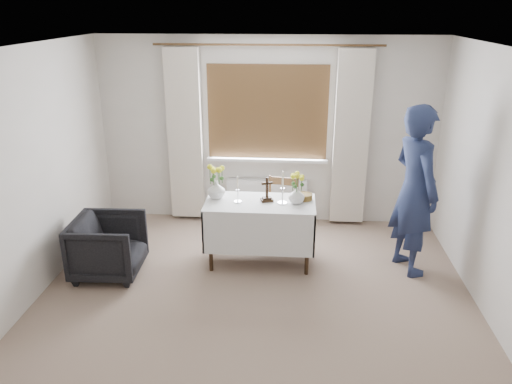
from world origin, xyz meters
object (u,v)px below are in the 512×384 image
Objects in this scene: wooden_chair at (280,215)px; wooden_cross at (267,189)px; armchair at (108,246)px; person at (415,191)px; flower_vase_right at (296,195)px; altar_table at (260,233)px; flower_vase_left at (216,189)px.

wooden_cross is (-0.14, -0.38, 0.47)m from wooden_chair.
person is at bearing -85.26° from armchair.
wooden_cross reaches higher than armchair.
wooden_chair is at bearing 114.13° from flower_vase_right.
armchair is 3.92× the size of flower_vase_right.
flower_vase_right reaches higher than wooden_chair.
flower_vase_right is (2.07, 0.39, 0.52)m from armchair.
altar_table is 0.65× the size of person.
person is at bearing -2.21° from flower_vase_left.
person is (1.69, -0.00, 0.57)m from altar_table.
armchair is at bearing -166.63° from altar_table.
flower_vase_right is at bearing -55.53° from wooden_chair.
person is 1.62m from wooden_cross.
altar_table is 4.35× the size of wooden_cross.
wooden_cross is at bearing 25.69° from altar_table.
flower_vase_right reaches higher than armchair.
wooden_cross is (1.73, 0.43, 0.57)m from armchair.
wooden_cross is 0.34m from flower_vase_right.
person is 10.04× the size of flower_vase_right.
altar_table is at bearing 179.57° from flower_vase_right.
wooden_chair is at bearing 53.00° from person.
armchair is 1.35m from flower_vase_left.
wooden_chair is 1.61m from person.
altar_table reaches higher than armchair.
wooden_cross is at bearing -78.04° from armchair.
flower_vase_left is at bearing -145.02° from wooden_chair.
altar_table is 0.47m from wooden_chair.
person is 6.67× the size of wooden_cross.
person is at bearing -0.01° from altar_table.
person is at bearing 0.13° from flower_vase_right.
wooden_cross is (0.07, 0.04, 0.52)m from altar_table.
altar_table is 1.42× the size of wooden_chair.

